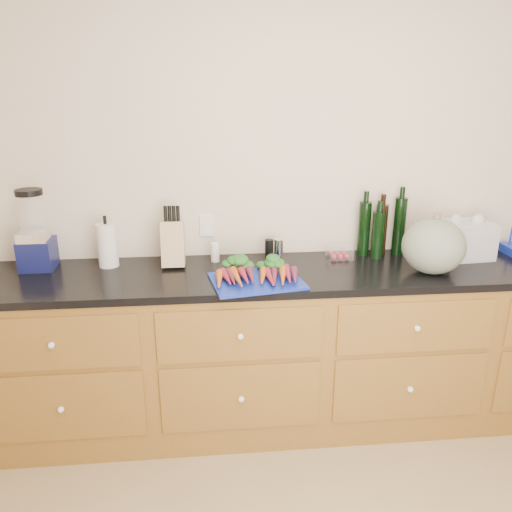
{
  "coord_description": "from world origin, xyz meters",
  "views": [
    {
      "loc": [
        -0.59,
        -1.21,
        1.88
      ],
      "look_at": [
        -0.35,
        1.2,
        1.06
      ],
      "focal_mm": 35.0,
      "sensor_mm": 36.0,
      "label": 1
    }
  ],
  "objects": [
    {
      "name": "grinder_pepper",
      "position": [
        -0.25,
        1.48,
        1.0
      ],
      "size": [
        0.05,
        0.05,
        0.12
      ],
      "primitive_type": "cylinder",
      "color": "black",
      "rests_on": "countertop"
    },
    {
      "name": "tomato_box",
      "position": [
        0.16,
        1.47,
        0.97
      ],
      "size": [
        0.14,
        0.11,
        0.07
      ],
      "primitive_type": "cube",
      "color": "white",
      "rests_on": "countertop"
    },
    {
      "name": "paper_towel",
      "position": [
        -1.14,
        1.46,
        1.06
      ],
      "size": [
        0.11,
        0.11,
        0.24
      ],
      "primitive_type": "cylinder",
      "color": "silver",
      "rests_on": "countertop"
    },
    {
      "name": "bottles",
      "position": [
        0.41,
        1.51,
        1.09
      ],
      "size": [
        0.28,
        0.14,
        0.34
      ],
      "color": "black",
      "rests_on": "countertop"
    },
    {
      "name": "grinder_salt",
      "position": [
        -0.56,
        1.48,
        0.99
      ],
      "size": [
        0.05,
        0.05,
        0.11
      ],
      "primitive_type": "cylinder",
      "color": "white",
      "rests_on": "countertop"
    },
    {
      "name": "countertop",
      "position": [
        0.0,
        1.3,
        0.92
      ],
      "size": [
        3.64,
        0.62,
        0.04
      ],
      "primitive_type": "cube",
      "color": "black",
      "rests_on": "cabinets"
    },
    {
      "name": "grocery_bag",
      "position": [
        0.88,
        1.42,
        1.04
      ],
      "size": [
        0.3,
        0.25,
        0.21
      ],
      "primitive_type": null,
      "rotation": [
        0.0,
        0.0,
        0.09
      ],
      "color": "silver",
      "rests_on": "countertop"
    },
    {
      "name": "wall_back",
      "position": [
        0.0,
        1.62,
        1.3
      ],
      "size": [
        4.1,
        0.05,
        2.6
      ],
      "primitive_type": "cube",
      "color": "beige",
      "rests_on": "ground"
    },
    {
      "name": "cabinets",
      "position": [
        0.0,
        1.3,
        0.45
      ],
      "size": [
        3.6,
        0.64,
        0.9
      ],
      "color": "brown",
      "rests_on": "ground"
    },
    {
      "name": "knife_block",
      "position": [
        -0.79,
        1.44,
        1.06
      ],
      "size": [
        0.12,
        0.12,
        0.25
      ],
      "primitive_type": "cube",
      "color": "tan",
      "rests_on": "countertop"
    },
    {
      "name": "squash",
      "position": [
        0.59,
        1.19,
        1.09
      ],
      "size": [
        0.33,
        0.33,
        0.29
      ],
      "primitive_type": "ellipsoid",
      "color": "#5D6A59",
      "rests_on": "countertop"
    },
    {
      "name": "canister_chrome",
      "position": [
        -0.19,
        1.48,
        1.0
      ],
      "size": [
        0.05,
        0.05,
        0.12
      ],
      "primitive_type": "cylinder",
      "color": "white",
      "rests_on": "countertop"
    },
    {
      "name": "cutting_board",
      "position": [
        -0.35,
        1.14,
        0.95
      ],
      "size": [
        0.5,
        0.41,
        0.01
      ],
      "primitive_type": "cube",
      "rotation": [
        0.0,
        0.0,
        0.17
      ],
      "color": "#1229A2",
      "rests_on": "countertop"
    },
    {
      "name": "blender_appliance",
      "position": [
        -1.52,
        1.46,
        1.13
      ],
      "size": [
        0.17,
        0.17,
        0.44
      ],
      "color": "#0F144A",
      "rests_on": "countertop"
    },
    {
      "name": "carrots",
      "position": [
        -0.35,
        1.18,
        0.98
      ],
      "size": [
        0.42,
        0.31,
        0.06
      ],
      "color": "#D35D18",
      "rests_on": "cutting_board"
    }
  ]
}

